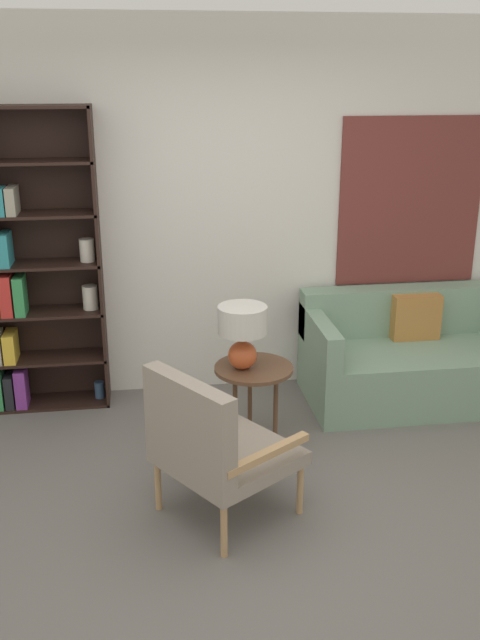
{
  "coord_description": "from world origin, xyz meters",
  "views": [
    {
      "loc": [
        -0.46,
        -3.08,
        2.33
      ],
      "look_at": [
        0.12,
        0.95,
        0.9
      ],
      "focal_mm": 40.0,
      "sensor_mm": 36.0,
      "label": 1
    }
  ],
  "objects": [
    {
      "name": "ground_plane",
      "position": [
        0.0,
        0.0,
        0.0
      ],
      "size": [
        14.0,
        14.0,
        0.0
      ],
      "primitive_type": "plane",
      "color": "#66605B"
    },
    {
      "name": "wall_back",
      "position": [
        0.04,
        2.03,
        1.35
      ],
      "size": [
        6.4,
        0.08,
        2.7
      ],
      "color": "silver",
      "rests_on": "ground_plane"
    },
    {
      "name": "bookshelf",
      "position": [
        -1.4,
        1.84,
        1.0
      ],
      "size": [
        1.05,
        0.3,
        2.12
      ],
      "color": "black",
      "rests_on": "ground_plane"
    },
    {
      "name": "armchair",
      "position": [
        -0.14,
        0.23,
        0.48
      ],
      "size": [
        0.88,
        0.88,
        0.88
      ],
      "color": "tan",
      "rests_on": "ground_plane"
    },
    {
      "name": "couch",
      "position": [
        1.56,
        1.58,
        0.3
      ],
      "size": [
        1.68,
        0.84,
        0.78
      ],
      "color": "gray",
      "rests_on": "ground_plane"
    },
    {
      "name": "side_table",
      "position": [
        0.22,
        1.01,
        0.5
      ],
      "size": [
        0.5,
        0.5,
        0.56
      ],
      "color": "brown",
      "rests_on": "ground_plane"
    },
    {
      "name": "table_lamp",
      "position": [
        0.14,
        1.0,
        0.82
      ],
      "size": [
        0.31,
        0.31,
        0.41
      ],
      "color": "#C65128",
      "rests_on": "side_table"
    }
  ]
}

